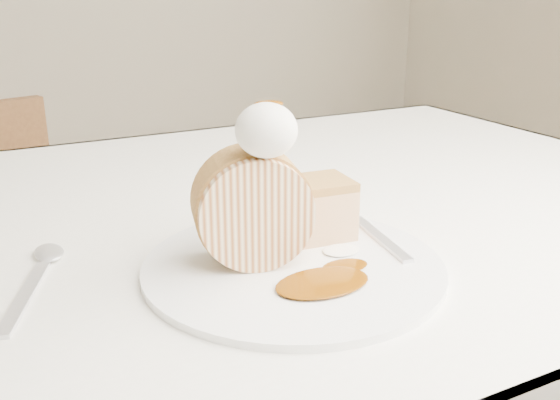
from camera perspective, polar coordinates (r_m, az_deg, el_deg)
table at (r=0.84m, az=-4.75°, el=-6.55°), size 1.40×0.90×0.75m
plate at (r=0.63m, az=1.23°, el=-6.05°), size 0.33×0.33×0.01m
roulade_slice at (r=0.62m, az=-2.49°, el=-0.74°), size 0.12×0.09×0.11m
cake_chunk at (r=0.69m, az=3.56°, el=-1.07°), size 0.07×0.07×0.06m
whipped_cream at (r=0.58m, az=-1.26°, el=6.39°), size 0.06×0.06×0.05m
caramel_drizzle at (r=0.58m, az=-1.08°, el=9.40°), size 0.03×0.02×0.01m
caramel_pool at (r=0.59m, az=3.90°, el=-7.53°), size 0.10×0.07×0.00m
fork at (r=0.69m, az=9.14°, el=-3.44°), size 0.05×0.18×0.00m
spoon at (r=0.63m, az=-22.27°, el=-8.12°), size 0.09×0.17×0.00m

